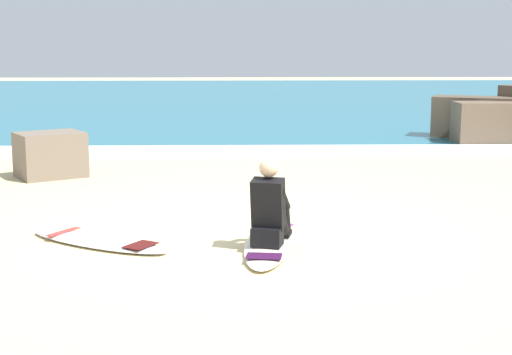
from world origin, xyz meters
The scene contains 7 objects.
ground_plane centered at (0.00, 0.00, 0.00)m, with size 80.00×80.00×0.00m, color beige.
sea centered at (0.00, 20.31, 0.05)m, with size 80.00×28.00×0.10m, color teal.
breaking_foam centered at (0.00, 6.61, 0.06)m, with size 80.00×0.90×0.11m, color white.
surfboard_main centered at (0.24, -0.51, 0.04)m, with size 0.79×2.36×0.08m.
surfer_seated centered at (0.24, -0.71, 0.44)m, with size 0.50×0.76×0.95m.
surfboard_spare_near centered at (-1.68, -0.44, 0.04)m, with size 1.89×1.47×0.08m.
shoreline_rock centered at (-3.25, 3.93, 0.38)m, with size 0.82×1.05×0.75m, color #756656.
Camera 1 is at (-0.12, -8.85, 2.25)m, focal length 53.81 mm.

